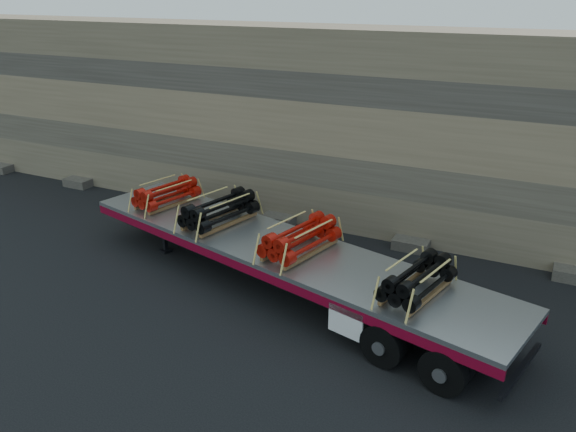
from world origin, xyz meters
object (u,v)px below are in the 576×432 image
(trailer, at_px, (279,267))
(bundle_rear, at_px, (417,280))
(bundle_front, at_px, (167,194))
(bundle_midrear, at_px, (300,239))
(bundle_midfront, at_px, (220,211))

(trailer, bearing_deg, bundle_rear, -0.00)
(bundle_front, xyz_separation_m, bundle_midrear, (5.60, -1.43, 0.04))
(trailer, distance_m, bundle_rear, 4.48)
(bundle_midrear, height_order, bundle_rear, bundle_midrear)
(bundle_midfront, xyz_separation_m, bundle_rear, (6.57, -1.67, -0.04))
(trailer, relative_size, bundle_midrear, 6.05)
(bundle_midfront, relative_size, bundle_midrear, 1.03)
(trailer, xyz_separation_m, bundle_rear, (4.21, -1.07, 1.08))
(bundle_front, distance_m, bundle_midrear, 5.78)
(bundle_midfront, xyz_separation_m, bundle_midrear, (3.11, -0.79, -0.01))
(bundle_front, bearing_deg, bundle_rear, 0.00)
(bundle_midfront, bearing_deg, trailer, -0.00)
(bundle_front, relative_size, bundle_midrear, 0.91)
(bundle_midfront, distance_m, bundle_rear, 6.78)
(bundle_front, xyz_separation_m, bundle_rear, (9.06, -2.31, 0.00))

